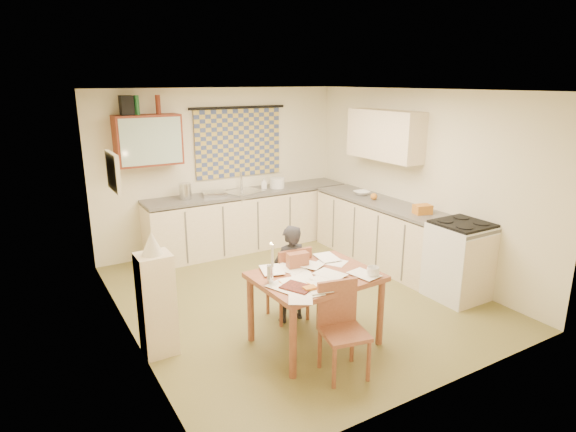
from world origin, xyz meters
TOP-DOWN VIEW (x-y plane):
  - floor at (0.00, 0.00)m, footprint 4.00×4.50m
  - ceiling at (0.00, 0.00)m, footprint 4.00×4.50m
  - wall_back at (0.00, 2.26)m, footprint 4.00×0.02m
  - wall_front at (0.00, -2.26)m, footprint 4.00×0.02m
  - wall_left at (-2.01, 0.00)m, footprint 0.02×4.50m
  - wall_right at (2.01, 0.00)m, footprint 0.02×4.50m
  - window_blind at (0.30, 2.22)m, footprint 1.45×0.03m
  - curtain_rod at (0.30, 2.20)m, footprint 1.60×0.04m
  - wall_cabinet at (-1.15, 2.08)m, footprint 0.90×0.34m
  - wall_cabinet_glass at (-1.15, 1.91)m, footprint 0.84×0.02m
  - upper_cabinet_right at (1.83, 0.55)m, footprint 0.34×1.30m
  - framed_print at (-1.97, 0.40)m, footprint 0.04×0.50m
  - print_canvas at (-1.95, 0.40)m, footprint 0.01×0.42m
  - counter_back at (0.33, 1.95)m, footprint 3.30×0.62m
  - counter_right at (1.70, 0.11)m, footprint 0.62×2.95m
  - stove at (1.70, -1.05)m, footprint 0.62×0.62m
  - sink at (0.24, 1.95)m, footprint 0.67×0.61m
  - tap at (0.29, 2.13)m, footprint 0.03×0.03m
  - dish_rack at (-0.25, 1.95)m, footprint 0.41×0.37m
  - kettle at (-0.70, 1.95)m, footprint 0.24×0.24m
  - mixing_bowl at (0.84, 1.95)m, footprint 0.26×0.26m
  - soap_bottle at (0.63, 2.00)m, footprint 0.14×0.14m
  - bowl at (1.70, 0.85)m, footprint 0.30×0.30m
  - orange_bag at (1.70, -0.40)m, footprint 0.25×0.21m
  - fruit_orange at (1.65, 0.51)m, footprint 0.10×0.10m
  - speaker at (-1.40, 2.08)m, footprint 0.16×0.20m
  - bottle_green at (-1.27, 2.08)m, footprint 0.07×0.07m
  - bottle_brown at (-0.97, 2.08)m, footprint 0.07×0.07m
  - dining_table at (-0.41, -1.05)m, footprint 1.22×0.95m
  - chair_far at (-0.37, -0.45)m, footprint 0.41×0.41m
  - chair_near at (-0.50, -1.64)m, footprint 0.46×0.46m
  - person at (-0.39, -0.51)m, footprint 0.43×0.30m
  - shelf_stand at (-1.84, -0.42)m, footprint 0.32×0.30m
  - lampshade at (-1.84, -0.42)m, footprint 0.20×0.20m
  - letter_rack at (-0.47, -0.80)m, footprint 0.23×0.13m
  - mug at (0.04, -1.38)m, footprint 0.20×0.20m
  - magazine at (-0.85, -1.30)m, footprint 0.43×0.45m
  - book at (-0.81, -1.17)m, footprint 0.28×0.32m
  - orange_box at (-0.67, -1.34)m, footprint 0.12×0.08m
  - eyeglasses at (-0.26, -1.33)m, footprint 0.13×0.05m
  - candle_holder at (-0.90, -1.01)m, footprint 0.07×0.07m
  - candle at (-0.90, -1.04)m, footprint 0.03×0.03m
  - candle_flame at (-0.91, -1.04)m, footprint 0.02×0.02m
  - papers at (-0.48, -1.08)m, footprint 1.12×1.04m

SIDE VIEW (x-z plane):
  - floor at x=0.00m, z-range -0.02..0.00m
  - chair_near at x=-0.50m, z-range -0.16..0.70m
  - chair_far at x=-0.37m, z-range -0.17..0.70m
  - dining_table at x=-0.41m, z-range 0.00..0.75m
  - counter_right at x=1.70m, z-range -0.01..0.91m
  - counter_back at x=0.33m, z-range -0.01..0.91m
  - stove at x=1.70m, z-range 0.00..0.97m
  - shelf_stand at x=-1.84m, z-range 0.00..1.03m
  - person at x=-0.39m, z-range 0.00..1.11m
  - eyeglasses at x=-0.26m, z-range 0.75..0.77m
  - book at x=-0.81m, z-range 0.75..0.77m
  - papers at x=-0.48m, z-range 0.75..0.78m
  - magazine at x=-0.85m, z-range 0.75..0.78m
  - orange_box at x=-0.67m, z-range 0.75..0.79m
  - mug at x=0.04m, z-range 0.75..0.85m
  - letter_rack at x=-0.47m, z-range 0.75..0.91m
  - candle_holder at x=-0.90m, z-range 0.75..0.93m
  - sink at x=0.24m, z-range 0.83..0.93m
  - bowl at x=1.70m, z-range 0.92..0.98m
  - dish_rack at x=-0.25m, z-range 0.92..0.98m
  - fruit_orange at x=1.65m, z-range 0.92..1.02m
  - orange_bag at x=1.70m, z-range 0.92..1.04m
  - mixing_bowl at x=0.84m, z-range 0.92..1.08m
  - soap_bottle at x=0.63m, z-range 0.92..1.10m
  - kettle at x=-0.70m, z-range 0.92..1.16m
  - candle at x=-0.90m, z-range 0.93..1.15m
  - tap at x=0.29m, z-range 0.92..1.20m
  - lampshade at x=-1.84m, z-range 1.03..1.25m
  - candle_flame at x=-0.91m, z-range 1.15..1.17m
  - wall_back at x=0.00m, z-range 0.00..2.50m
  - wall_front at x=0.00m, z-range 0.00..2.50m
  - wall_left at x=-2.01m, z-range 0.00..2.50m
  - wall_right at x=2.01m, z-range 0.00..2.50m
  - window_blind at x=0.30m, z-range 1.12..2.17m
  - framed_print at x=-1.97m, z-range 1.50..1.90m
  - print_canvas at x=-1.95m, z-range 1.54..1.86m
  - wall_cabinet at x=-1.15m, z-range 1.45..2.15m
  - wall_cabinet_glass at x=-1.15m, z-range 1.48..2.12m
  - upper_cabinet_right at x=1.83m, z-range 1.50..2.20m
  - curtain_rod at x=0.30m, z-range 2.18..2.22m
  - speaker at x=-1.40m, z-range 2.15..2.41m
  - bottle_green at x=-1.27m, z-range 2.15..2.41m
  - bottle_brown at x=-0.97m, z-range 2.15..2.41m
  - ceiling at x=0.00m, z-range 2.50..2.52m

